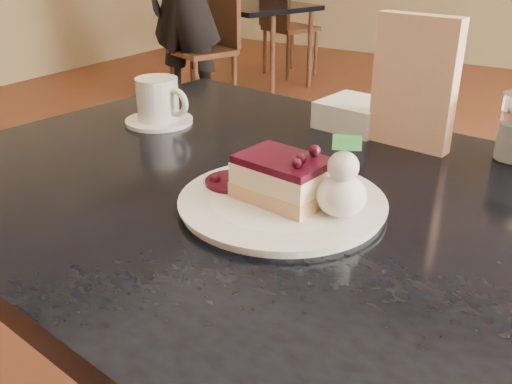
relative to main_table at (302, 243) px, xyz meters
The scene contains 9 objects.
main_table is the anchor object (origin of this frame).
dessert_plate 0.11m from the main_table, 97.04° to the right, with size 0.29×0.29×0.01m, color white.
cheesecake_slice 0.14m from the main_table, 97.04° to the right, with size 0.14×0.11×0.06m.
whipped_cream 0.16m from the main_table, 32.23° to the right, with size 0.07×0.07×0.06m.
berry_sauce 0.15m from the main_table, 154.13° to the right, with size 0.09×0.09×0.01m, color #41041A.
coffee_set 0.46m from the main_table, 160.75° to the left, with size 0.15×0.14×0.09m.
menu_card 0.36m from the main_table, 78.73° to the left, with size 0.15×0.03×0.24m, color #F8EDB9.
napkin_stack 0.37m from the main_table, 101.63° to the left, with size 0.13×0.13×0.05m, color white.
bg_table_far_left 3.83m from the main_table, 124.75° to the left, with size 1.07×1.62×1.07m.
Camera 1 is at (0.31, -0.72, 1.18)m, focal length 40.00 mm.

